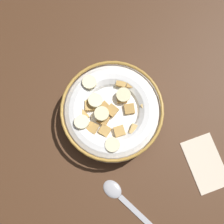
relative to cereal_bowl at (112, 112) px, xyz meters
The scene contains 4 objects.
ground_plane 3.86cm from the cereal_bowl, 64.50° to the right, with size 110.75×110.75×2.00cm, color #472B19.
cereal_bowl is the anchor object (origin of this frame).
spoon 16.47cm from the cereal_bowl, behind, with size 13.55×12.32×0.80cm.
folded_napkin 20.56cm from the cereal_bowl, 123.68° to the right, with size 10.50×6.30×0.30cm, color beige.
Camera 1 is at (-11.96, 1.24, 58.37)cm, focal length 47.92 mm.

